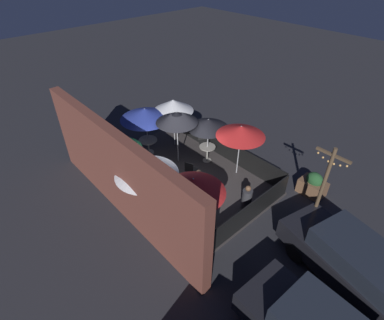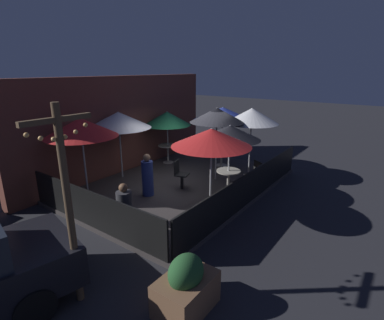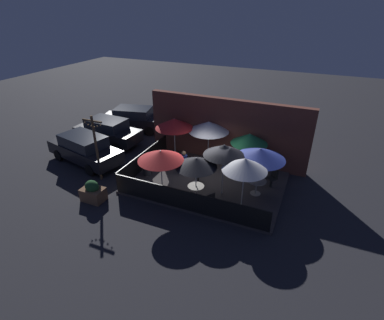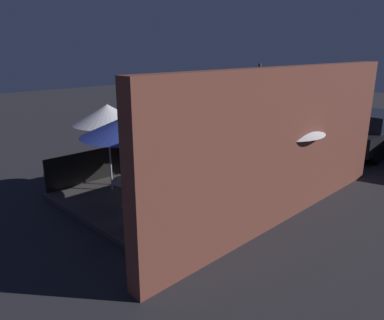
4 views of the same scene
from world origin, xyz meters
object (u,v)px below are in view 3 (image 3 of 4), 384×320
at_px(patio_chair_2, 198,173).
at_px(planter_box, 93,192).
at_px(dining_table_0, 247,160).
at_px(parked_car_1, 108,131).
at_px(patio_umbrella_1, 260,154).
at_px(dining_table_2, 196,189).
at_px(patio_umbrella_7, 174,123).
at_px(patio_umbrella_3, 224,150).
at_px(patio_umbrella_5, 161,155).
at_px(parked_car_0, 84,148).
at_px(patron_0, 147,166).
at_px(dining_table_1, 256,183).
at_px(patio_umbrella_4, 209,126).
at_px(patio_umbrella_6, 245,164).
at_px(patio_chair_0, 209,201).
at_px(light_post, 96,145).
at_px(patio_umbrella_0, 249,139).
at_px(patio_umbrella_2, 196,162).
at_px(patron_1, 184,164).
at_px(patio_chair_1, 273,178).
at_px(parked_car_2, 134,119).

xyz_separation_m(patio_chair_2, planter_box, (-3.85, -3.16, -0.20)).
relative_size(dining_table_0, planter_box, 0.76).
distance_m(dining_table_0, parked_car_1, 9.02).
bearing_deg(patio_chair_2, patio_umbrella_1, 74.20).
bearing_deg(dining_table_2, patio_umbrella_7, 128.99).
height_order(patio_umbrella_3, patio_umbrella_5, patio_umbrella_3).
xyz_separation_m(patio_umbrella_1, parked_car_0, (-9.52, -0.50, -1.35)).
xyz_separation_m(patron_0, parked_car_1, (-4.43, 2.63, 0.24)).
bearing_deg(planter_box, patio_umbrella_3, 27.02).
height_order(patio_umbrella_3, dining_table_1, patio_umbrella_3).
bearing_deg(patio_umbrella_1, patio_umbrella_4, 145.59).
distance_m(dining_table_1, parked_car_0, 9.54).
xyz_separation_m(patio_umbrella_1, patio_umbrella_6, (-0.32, -1.35, 0.08)).
bearing_deg(patio_umbrella_3, patio_chair_0, -92.64).
distance_m(planter_box, light_post, 2.38).
relative_size(patio_chair_2, light_post, 0.28).
distance_m(patio_umbrella_0, patio_umbrella_2, 3.87).
height_order(patio_umbrella_7, dining_table_1, patio_umbrella_7).
bearing_deg(patio_umbrella_7, patio_umbrella_0, 4.16).
distance_m(patio_umbrella_6, dining_table_2, 2.56).
xyz_separation_m(dining_table_1, patron_1, (-3.82, 0.34, 0.02)).
distance_m(patio_umbrella_4, dining_table_1, 4.16).
height_order(patio_umbrella_2, dining_table_1, patio_umbrella_2).
bearing_deg(patio_chair_1, dining_table_0, -93.08).
xyz_separation_m(patio_umbrella_2, patio_umbrella_6, (2.01, 0.27, 0.21)).
bearing_deg(dining_table_2, patio_chair_1, 40.92).
bearing_deg(patron_1, dining_table_2, 130.27).
relative_size(patio_umbrella_3, dining_table_1, 2.87).
distance_m(patio_chair_1, patron_1, 4.44).
height_order(patio_umbrella_1, patio_chair_0, patio_umbrella_1).
relative_size(dining_table_1, parked_car_0, 0.18).
height_order(patio_umbrella_2, patio_umbrella_6, patio_umbrella_6).
xyz_separation_m(patio_umbrella_7, patio_chair_1, (5.59, -0.78, -1.63)).
bearing_deg(patio_umbrella_1, patio_umbrella_0, 115.16).
distance_m(dining_table_2, parked_car_2, 9.71).
relative_size(patio_umbrella_7, planter_box, 2.35).
height_order(dining_table_1, parked_car_2, parked_car_2).
relative_size(patio_umbrella_0, patio_umbrella_1, 0.90).
bearing_deg(patron_0, parked_car_0, 39.01).
height_order(dining_table_0, patio_chair_2, patio_chair_2).
relative_size(patron_0, patron_1, 0.85).
xyz_separation_m(parked_car_0, parked_car_1, (-0.43, 2.60, -0.00)).
xyz_separation_m(patio_umbrella_5, patron_0, (-1.67, 1.40, -1.62)).
relative_size(patio_umbrella_1, light_post, 0.68).
xyz_separation_m(patio_chair_0, patio_chair_2, (-1.31, 1.97, 0.00)).
relative_size(patio_umbrella_4, patio_chair_0, 2.50).
relative_size(patio_umbrella_6, dining_table_1, 2.79).
bearing_deg(dining_table_2, patio_umbrella_0, 68.78).
height_order(dining_table_1, patron_0, patron_0).
bearing_deg(patio_umbrella_5, patio_umbrella_3, 28.74).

